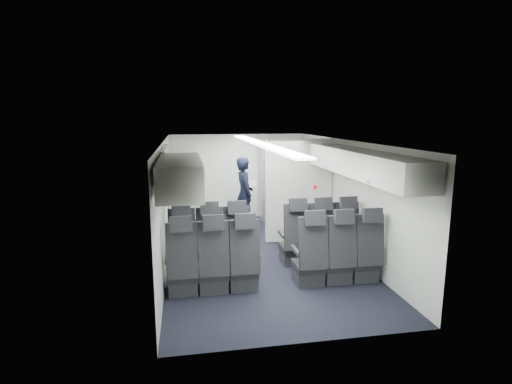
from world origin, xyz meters
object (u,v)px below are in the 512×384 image
object	(u,v)px
seat_row_front	(265,244)
seat_row_mid	(277,262)
flight_attendant	(244,194)
galley_unit	(277,182)
boarding_door	(172,194)
carry_on_bag	(182,163)

from	to	relation	value
seat_row_front	seat_row_mid	size ratio (longest dim) A/B	1.00
seat_row_front	flight_attendant	bearing A→B (deg)	90.62
seat_row_mid	galley_unit	xyz separation A→B (m)	(0.95, 4.15, 0.55)
galley_unit	boarding_door	world-z (taller)	galley_unit
flight_attendant	carry_on_bag	world-z (taller)	carry_on_bag
galley_unit	carry_on_bag	distance (m)	4.02
seat_row_mid	carry_on_bag	xyz separation A→B (m)	(-1.38, 1.00, 1.43)
seat_row_front	galley_unit	bearing A→B (deg)	73.72
seat_row_front	seat_row_mid	distance (m)	0.90
seat_row_mid	galley_unit	distance (m)	4.30
galley_unit	boarding_door	xyz separation A→B (m)	(-2.59, -1.17, 0.00)
boarding_door	carry_on_bag	bearing A→B (deg)	-82.52
carry_on_bag	seat_row_mid	bearing A→B (deg)	-40.16
seat_row_front	boarding_door	distance (m)	2.71
seat_row_mid	boarding_door	world-z (taller)	boarding_door
seat_row_mid	galley_unit	world-z (taller)	galley_unit
seat_row_front	galley_unit	distance (m)	3.43
flight_attendant	galley_unit	bearing A→B (deg)	-53.73
seat_row_front	seat_row_mid	world-z (taller)	same
boarding_door	flight_attendant	world-z (taller)	boarding_door
seat_row_mid	carry_on_bag	size ratio (longest dim) A/B	8.54
galley_unit	flight_attendant	distance (m)	1.36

